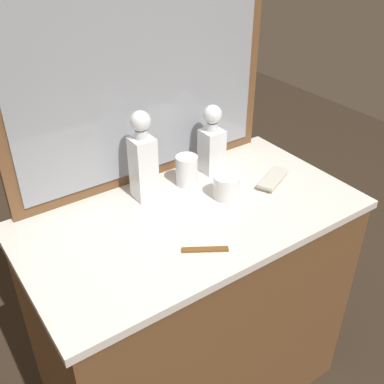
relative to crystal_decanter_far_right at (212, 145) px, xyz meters
name	(u,v)px	position (x,y,z in m)	size (l,w,h in m)	color
ground_plane	(192,382)	(-0.22, -0.19, -0.99)	(6.00, 6.00, 0.00)	#2D2319
dresser	(192,309)	(-0.22, -0.19, -0.55)	(1.11, 0.60, 0.89)	brown
dresser_mirror	(142,84)	(-0.22, 0.10, 0.24)	(0.98, 0.03, 0.69)	brown
crystal_decanter_far_right	(212,145)	(0.00, 0.00, 0.00)	(0.08, 0.08, 0.26)	white
crystal_decanter_front	(143,164)	(-0.29, -0.02, 0.02)	(0.07, 0.07, 0.31)	white
crystal_tumbler_left	(226,188)	(-0.07, -0.17, -0.07)	(0.09, 0.09, 0.08)	white
crystal_tumbler_far_right	(187,171)	(-0.13, -0.03, -0.05)	(0.08, 0.08, 0.11)	white
silver_brush_rear	(273,180)	(0.13, -0.20, -0.09)	(0.17, 0.12, 0.02)	#B7A88C
tortoiseshell_comb	(205,249)	(-0.29, -0.36, -0.10)	(0.13, 0.09, 0.01)	brown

